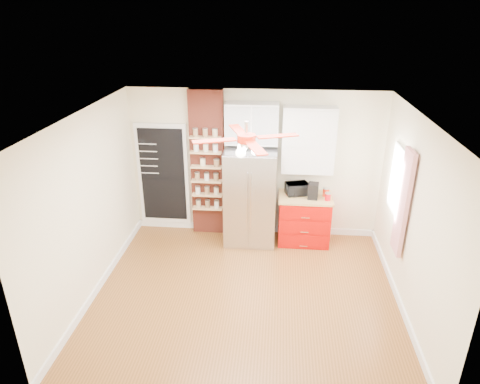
# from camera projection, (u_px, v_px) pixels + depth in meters

# --- Properties ---
(floor) EXTENTS (4.50, 4.50, 0.00)m
(floor) POSITION_uv_depth(u_px,v_px,m) (245.00, 294.00, 6.43)
(floor) COLOR brown
(floor) RESTS_ON ground
(ceiling) EXTENTS (4.50, 4.50, 0.00)m
(ceiling) POSITION_uv_depth(u_px,v_px,m) (247.00, 117.00, 5.34)
(ceiling) COLOR white
(ceiling) RESTS_ON wall_back
(wall_back) EXTENTS (4.50, 0.02, 2.70)m
(wall_back) POSITION_uv_depth(u_px,v_px,m) (255.00, 164.00, 7.71)
(wall_back) COLOR beige
(wall_back) RESTS_ON floor
(wall_front) EXTENTS (4.50, 0.02, 2.70)m
(wall_front) POSITION_uv_depth(u_px,v_px,m) (229.00, 308.00, 4.06)
(wall_front) COLOR beige
(wall_front) RESTS_ON floor
(wall_left) EXTENTS (0.02, 4.00, 2.70)m
(wall_left) POSITION_uv_depth(u_px,v_px,m) (89.00, 207.00, 6.08)
(wall_left) COLOR beige
(wall_left) RESTS_ON floor
(wall_right) EXTENTS (0.02, 4.00, 2.70)m
(wall_right) POSITION_uv_depth(u_px,v_px,m) (414.00, 221.00, 5.70)
(wall_right) COLOR beige
(wall_right) RESTS_ON floor
(chalkboard) EXTENTS (0.95, 0.05, 1.95)m
(chalkboard) POSITION_uv_depth(u_px,v_px,m) (163.00, 175.00, 7.92)
(chalkboard) COLOR white
(chalkboard) RESTS_ON wall_back
(brick_pillar) EXTENTS (0.60, 0.16, 2.70)m
(brick_pillar) POSITION_uv_depth(u_px,v_px,m) (208.00, 164.00, 7.71)
(brick_pillar) COLOR brown
(brick_pillar) RESTS_ON floor
(fridge) EXTENTS (0.90, 0.70, 1.75)m
(fridge) POSITION_uv_depth(u_px,v_px,m) (250.00, 197.00, 7.57)
(fridge) COLOR #AFAFB4
(fridge) RESTS_ON floor
(upper_glass_cabinet) EXTENTS (0.90, 0.35, 0.70)m
(upper_glass_cabinet) POSITION_uv_depth(u_px,v_px,m) (252.00, 123.00, 7.23)
(upper_glass_cabinet) COLOR white
(upper_glass_cabinet) RESTS_ON wall_back
(red_cabinet) EXTENTS (0.94, 0.64, 0.90)m
(red_cabinet) POSITION_uv_depth(u_px,v_px,m) (304.00, 219.00, 7.70)
(red_cabinet) COLOR #B10803
(red_cabinet) RESTS_ON floor
(upper_shelf_unit) EXTENTS (0.90, 0.30, 1.15)m
(upper_shelf_unit) POSITION_uv_depth(u_px,v_px,m) (309.00, 140.00, 7.28)
(upper_shelf_unit) COLOR white
(upper_shelf_unit) RESTS_ON wall_back
(window) EXTENTS (0.04, 0.75, 1.05)m
(window) POSITION_uv_depth(u_px,v_px,m) (398.00, 182.00, 6.44)
(window) COLOR white
(window) RESTS_ON wall_right
(curtain) EXTENTS (0.06, 0.40, 1.55)m
(curtain) POSITION_uv_depth(u_px,v_px,m) (403.00, 203.00, 5.98)
(curtain) COLOR red
(curtain) RESTS_ON wall_right
(ceiling_fan) EXTENTS (1.40, 1.40, 0.44)m
(ceiling_fan) POSITION_uv_depth(u_px,v_px,m) (246.00, 139.00, 5.46)
(ceiling_fan) COLOR silver
(ceiling_fan) RESTS_ON ceiling
(toaster_oven) EXTENTS (0.45, 0.37, 0.21)m
(toaster_oven) POSITION_uv_depth(u_px,v_px,m) (297.00, 189.00, 7.56)
(toaster_oven) COLOR black
(toaster_oven) RESTS_ON red_cabinet
(coffee_maker) EXTENTS (0.20, 0.23, 0.27)m
(coffee_maker) POSITION_uv_depth(u_px,v_px,m) (313.00, 191.00, 7.40)
(coffee_maker) COLOR black
(coffee_maker) RESTS_ON red_cabinet
(canister_left) EXTENTS (0.13, 0.13, 0.12)m
(canister_left) POSITION_uv_depth(u_px,v_px,m) (328.00, 197.00, 7.35)
(canister_left) COLOR red
(canister_left) RESTS_ON red_cabinet
(canister_right) EXTENTS (0.13, 0.13, 0.14)m
(canister_right) POSITION_uv_depth(u_px,v_px,m) (326.00, 192.00, 7.50)
(canister_right) COLOR red
(canister_right) RESTS_ON red_cabinet
(pantry_jar_oats) EXTENTS (0.12, 0.12, 0.13)m
(pantry_jar_oats) POSITION_uv_depth(u_px,v_px,m) (203.00, 162.00, 7.57)
(pantry_jar_oats) COLOR beige
(pantry_jar_oats) RESTS_ON brick_pillar
(pantry_jar_beans) EXTENTS (0.12, 0.12, 0.13)m
(pantry_jar_beans) POSITION_uv_depth(u_px,v_px,m) (217.00, 163.00, 7.52)
(pantry_jar_beans) COLOR #906D49
(pantry_jar_beans) RESTS_ON brick_pillar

